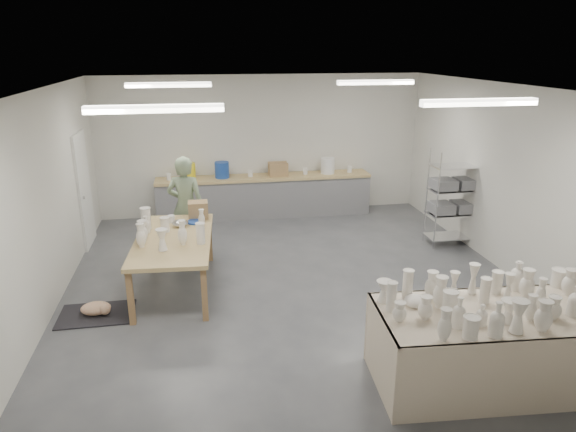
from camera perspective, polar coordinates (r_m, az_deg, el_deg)
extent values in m
plane|color=#424449|center=(7.95, 1.05, -8.18)|extent=(8.00, 8.00, 0.00)
cube|color=white|center=(7.13, 1.20, 13.86)|extent=(7.00, 8.00, 0.02)
cube|color=silver|center=(11.25, -2.91, 7.82)|extent=(7.00, 0.02, 3.00)
cube|color=silver|center=(3.87, 13.17, -14.10)|extent=(7.00, 0.02, 3.00)
cube|color=silver|center=(7.56, -25.88, 0.75)|extent=(0.02, 8.00, 3.00)
cube|color=silver|center=(8.77, 24.21, 3.20)|extent=(0.02, 8.00, 3.00)
cube|color=white|center=(10.10, -21.70, 2.70)|extent=(0.05, 0.90, 2.10)
cube|color=white|center=(5.52, -14.57, 11.46)|extent=(1.40, 0.12, 0.08)
cube|color=white|center=(6.37, 20.49, 11.75)|extent=(1.40, 0.12, 0.08)
cube|color=white|center=(9.00, -13.12, 14.01)|extent=(1.40, 0.12, 0.08)
cube|color=white|center=(9.55, 9.72, 14.44)|extent=(1.40, 0.12, 0.08)
cube|color=tan|center=(11.07, -2.64, 4.32)|extent=(4.60, 0.60, 0.06)
cube|color=slate|center=(11.19, -2.61, 2.08)|extent=(4.60, 0.55, 0.84)
cylinder|color=yellow|center=(10.94, -11.03, 4.90)|extent=(0.30, 0.30, 0.34)
cylinder|color=#1C419B|center=(10.95, -7.35, 5.10)|extent=(0.30, 0.30, 0.34)
cylinder|color=white|center=(11.29, 4.43, 5.60)|extent=(0.30, 0.30, 0.34)
cube|color=olive|center=(11.07, -1.11, 5.24)|extent=(0.40, 0.30, 0.28)
cylinder|color=white|center=(10.97, -13.08, 4.27)|extent=(0.10, 0.10, 0.14)
cylinder|color=white|center=(11.01, -4.20, 4.75)|extent=(0.10, 0.10, 0.14)
cylinder|color=white|center=(11.20, 1.93, 5.01)|extent=(0.10, 0.10, 0.14)
cylinder|color=white|center=(11.45, 6.86, 5.18)|extent=(0.10, 0.10, 0.14)
cylinder|color=silver|center=(9.54, 16.27, 1.47)|extent=(0.02, 0.02, 1.80)
cylinder|color=silver|center=(9.93, 20.62, 1.68)|extent=(0.02, 0.02, 1.80)
cylinder|color=silver|center=(9.92, 15.17, 2.20)|extent=(0.02, 0.02, 1.80)
cylinder|color=silver|center=(10.30, 19.41, 2.38)|extent=(0.02, 0.02, 1.80)
cube|color=silver|center=(10.14, 17.49, -2.13)|extent=(0.88, 0.48, 0.02)
cube|color=silver|center=(10.00, 17.73, 0.29)|extent=(0.88, 0.48, 0.02)
cube|color=silver|center=(9.87, 17.98, 2.77)|extent=(0.88, 0.48, 0.02)
cube|color=silver|center=(9.77, 18.24, 5.32)|extent=(0.88, 0.48, 0.02)
cube|color=slate|center=(9.86, 16.67, 0.89)|extent=(0.38, 0.42, 0.18)
cube|color=slate|center=(10.07, 18.91, 1.01)|extent=(0.38, 0.42, 0.18)
cube|color=slate|center=(9.74, 16.91, 3.41)|extent=(0.38, 0.42, 0.18)
cube|color=slate|center=(9.95, 19.17, 3.48)|extent=(0.38, 0.42, 0.18)
cube|color=olive|center=(6.19, 21.37, -13.83)|extent=(2.26, 1.16, 0.77)
cube|color=beige|center=(5.96, 21.89, -9.99)|extent=(2.54, 1.35, 0.03)
cube|color=beige|center=(5.77, 24.36, -16.13)|extent=(2.46, 0.22, 0.87)
cube|color=beige|center=(6.57, 18.89, -11.03)|extent=(2.46, 0.22, 0.87)
cube|color=tan|center=(7.86, -12.62, -2.58)|extent=(1.25, 2.28, 0.06)
cube|color=olive|center=(7.12, -16.57, -8.84)|extent=(0.08, 0.08, 0.77)
cube|color=olive|center=(7.07, -8.70, -8.47)|extent=(0.08, 0.08, 0.77)
cube|color=olive|center=(9.01, -15.30, -2.89)|extent=(0.08, 0.08, 0.77)
cube|color=olive|center=(8.97, -9.15, -2.56)|extent=(0.08, 0.08, 0.77)
ellipsoid|color=silver|center=(8.31, -11.86, -0.79)|extent=(0.26, 0.26, 0.12)
cylinder|color=#1C419B|center=(8.44, -10.27, -0.64)|extent=(0.26, 0.26, 0.03)
cylinder|color=white|center=(8.52, -12.84, -0.31)|extent=(0.11, 0.11, 0.12)
cube|color=olive|center=(8.63, -9.95, 0.68)|extent=(0.32, 0.26, 0.28)
cube|color=black|center=(7.72, -20.50, -10.19)|extent=(1.00, 0.70, 0.02)
ellipsoid|color=white|center=(7.68, -20.58, -9.56)|extent=(0.47, 0.38, 0.17)
sphere|color=white|center=(7.57, -19.67, -9.75)|extent=(0.15, 0.15, 0.15)
imported|color=gray|center=(9.13, -11.28, 1.05)|extent=(0.74, 0.58, 1.78)
cylinder|color=red|center=(9.56, -11.06, -1.68)|extent=(0.41, 0.41, 0.04)
cylinder|color=silver|center=(9.60, -10.08, -2.62)|extent=(0.02, 0.02, 0.32)
cylinder|color=silver|center=(9.75, -11.36, -2.36)|extent=(0.02, 0.02, 0.32)
cylinder|color=silver|center=(9.51, -11.55, -2.93)|extent=(0.02, 0.02, 0.32)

